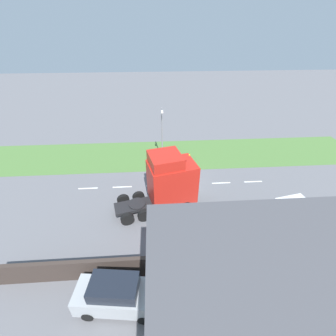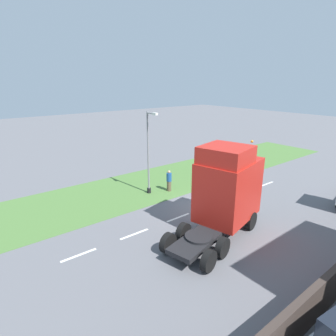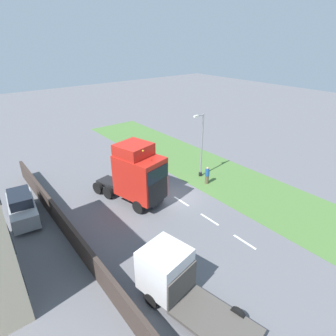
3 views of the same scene
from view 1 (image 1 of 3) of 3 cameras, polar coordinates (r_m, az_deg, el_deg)
name	(u,v)px [view 1 (image 1 of 3)]	position (r m, az deg, el deg)	size (l,w,h in m)	color
ground_plane	(180,185)	(21.78, 2.94, -4.24)	(120.00, 120.00, 0.00)	slate
grass_verge	(174,154)	(26.78, 1.53, 3.53)	(7.00, 44.00, 0.01)	#4C7538
lane_markings	(172,185)	(21.72, 1.10, -4.32)	(0.16, 17.80, 0.00)	white
boundary_wall	(196,263)	(15.00, 7.12, -22.81)	(0.25, 24.00, 1.61)	#382D28
lorry_cab	(169,181)	(17.99, 0.26, -3.40)	(3.97, 6.88, 5.12)	black
flatbed_truck	(299,219)	(18.67, 30.23, -11.14)	(3.31, 6.44, 2.87)	silver
parked_car	(117,295)	(13.94, -12.76, -28.89)	(2.27, 4.69, 2.11)	#9EA3A8
lamp_post	(162,139)	(23.91, -1.49, 7.46)	(1.27, 0.30, 6.16)	black
pedestrian	(176,157)	(24.52, 2.06, 2.71)	(0.39, 0.39, 1.66)	brown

